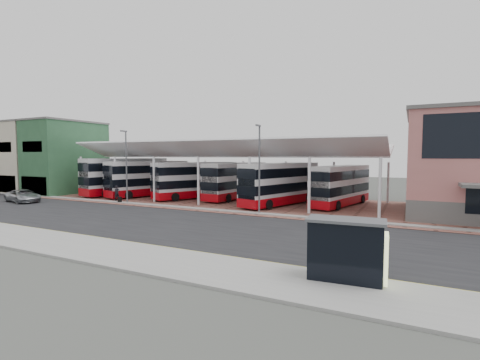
{
  "coord_description": "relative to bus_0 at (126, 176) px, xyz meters",
  "views": [
    {
      "loc": [
        14.36,
        -22.53,
        5.31
      ],
      "look_at": [
        -1.26,
        8.93,
        2.86
      ],
      "focal_mm": 26.0,
      "sensor_mm": 36.0,
      "label": 1
    }
  ],
  "objects": [
    {
      "name": "ground",
      "position": [
        20.65,
        -12.92,
        -2.49
      ],
      "size": [
        140.0,
        140.0,
        0.0
      ],
      "primitive_type": "plane",
      "color": "#3C3F3A"
    },
    {
      "name": "road",
      "position": [
        20.65,
        -13.92,
        -2.48
      ],
      "size": [
        120.0,
        14.0,
        0.02
      ],
      "primitive_type": "cube",
      "color": "black",
      "rests_on": "ground"
    },
    {
      "name": "forecourt",
      "position": [
        22.65,
        0.08,
        -2.46
      ],
      "size": [
        72.0,
        16.0,
        0.06
      ],
      "primitive_type": "cube",
      "color": "brown",
      "rests_on": "ground"
    },
    {
      "name": "sidewalk",
      "position": [
        20.65,
        -21.92,
        -2.42
      ],
      "size": [
        120.0,
        4.0,
        0.14
      ],
      "primitive_type": "cube",
      "color": "gray",
      "rests_on": "ground"
    },
    {
      "name": "north_kerb",
      "position": [
        20.65,
        -6.72,
        -2.42
      ],
      "size": [
        120.0,
        0.8,
        0.14
      ],
      "primitive_type": "cube",
      "color": "gray",
      "rests_on": "ground"
    },
    {
      "name": "yellow_line_near",
      "position": [
        20.65,
        -19.92,
        -2.47
      ],
      "size": [
        120.0,
        0.12,
        0.01
      ],
      "primitive_type": "cube",
      "color": "yellow",
      "rests_on": "road"
    },
    {
      "name": "yellow_line_far",
      "position": [
        20.65,
        -19.62,
        -2.47
      ],
      "size": [
        120.0,
        0.12,
        0.01
      ],
      "primitive_type": "cube",
      "color": "yellow",
      "rests_on": "road"
    },
    {
      "name": "canopy",
      "position": [
        14.65,
        1.02,
        3.3
      ],
      "size": [
        37.0,
        11.63,
        7.07
      ],
      "color": "silver",
      "rests_on": "ground"
    },
    {
      "name": "shop_green",
      "position": [
        -9.35,
        -1.95,
        2.62
      ],
      "size": [
        6.4,
        10.2,
        10.22
      ],
      "color": "#2C5836",
      "rests_on": "ground"
    },
    {
      "name": "shop_cream",
      "position": [
        -15.85,
        -1.95,
        2.62
      ],
      "size": [
        6.4,
        10.2,
        10.22
      ],
      "color": "#BEB39A",
      "rests_on": "ground"
    },
    {
      "name": "shop_brick",
      "position": [
        -22.35,
        -1.95,
        2.62
      ],
      "size": [
        6.4,
        10.2,
        10.22
      ],
      "color": "brown",
      "rests_on": "ground"
    },
    {
      "name": "lamp_west",
      "position": [
        6.65,
        -6.64,
        1.87
      ],
      "size": [
        0.16,
        0.9,
        8.07
      ],
      "color": "#505256",
      "rests_on": "ground"
    },
    {
      "name": "lamp_east",
      "position": [
        22.65,
        -6.64,
        1.87
      ],
      "size": [
        0.16,
        0.9,
        8.07
      ],
      "color": "#505256",
      "rests_on": "ground"
    },
    {
      "name": "bus_0",
      "position": [
        0.0,
        0.0,
        0.0
      ],
      "size": [
        5.36,
        12.2,
        4.9
      ],
      "rotation": [
        0.0,
        0.0,
        -0.23
      ],
      "color": "silver",
      "rests_on": "forecourt"
    },
    {
      "name": "bus_1",
      "position": [
        4.08,
        -0.21,
        -0.17
      ],
      "size": [
        5.69,
        11.29,
        4.55
      ],
      "rotation": [
        0.0,
        0.0,
        -0.3
      ],
      "color": "silver",
      "rests_on": "forecourt"
    },
    {
      "name": "bus_2",
      "position": [
        11.06,
        0.47,
        -0.22
      ],
      "size": [
        7.05,
        10.78,
        4.45
      ],
      "rotation": [
        0.0,
        0.0,
        -0.46
      ],
      "color": "silver",
      "rests_on": "forecourt"
    },
    {
      "name": "bus_3",
      "position": [
        15.73,
        2.27,
        -0.25
      ],
      "size": [
        3.65,
        10.89,
        4.4
      ],
      "rotation": [
        0.0,
        0.0,
        -0.11
      ],
      "color": "silver",
      "rests_on": "forecourt"
    },
    {
      "name": "bus_4",
      "position": [
        22.45,
        -0.39,
        -0.21
      ],
      "size": [
        5.68,
        11.12,
        4.48
      ],
      "rotation": [
        0.0,
        0.0,
        -0.31
      ],
      "color": "silver",
      "rests_on": "forecourt"
    },
    {
      "name": "bus_5",
      "position": [
        28.32,
        1.88,
        -0.34
      ],
      "size": [
        4.62,
        10.48,
        4.21
      ],
      "rotation": [
        0.0,
        0.0,
        -0.23
      ],
      "color": "silver",
      "rests_on": "forecourt"
    },
    {
      "name": "silver_car",
      "position": [
        -4.85,
        -11.12,
        -1.76
      ],
      "size": [
        5.49,
        3.32,
        1.43
      ],
      "primitive_type": "imported",
      "rotation": [
        0.0,
        0.0,
        1.37
      ],
      "color": "#9B9FA3",
      "rests_on": "road"
    },
    {
      "name": "pedestrian",
      "position": [
        4.19,
        -5.72,
        -1.53
      ],
      "size": [
        0.54,
        0.72,
        1.8
      ],
      "primitive_type": "imported",
      "rotation": [
        0.0,
        0.0,
        1.4
      ],
      "color": "black",
      "rests_on": "forecourt"
    },
    {
      "name": "suitcase",
      "position": [
        5.82,
        -6.92,
        -2.1
      ],
      "size": [
        0.39,
        0.28,
        0.67
      ],
      "primitive_type": "cube",
      "color": "black",
      "rests_on": "forecourt"
    },
    {
      "name": "bus_shelter",
      "position": [
        32.92,
        -21.0,
        -0.76
      ],
      "size": [
        3.3,
        1.7,
        2.57
      ],
      "rotation": [
        0.0,
        0.0,
        0.07
      ],
      "color": "black",
      "rests_on": "sidewalk"
    }
  ]
}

